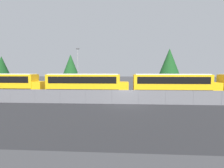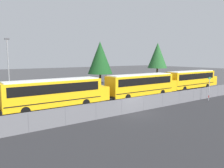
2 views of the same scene
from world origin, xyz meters
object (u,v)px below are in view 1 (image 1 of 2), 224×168
tree_3 (71,65)px  tree_0 (2,66)px  school_bus_1 (86,83)px  tree_2 (169,63)px  school_bus_2 (173,83)px  light_pole (78,67)px  school_bus_0 (4,82)px

tree_3 → tree_0: bearing=178.9°
school_bus_1 → tree_3: bearing=114.0°
tree_2 → tree_3: size_ratio=1.18×
school_bus_2 → tree_3: tree_3 is taller
school_bus_1 → light_pole: bearing=111.9°
school_bus_0 → tree_2: size_ratio=1.34×
school_bus_0 → school_bus_1: same height
school_bus_2 → tree_3: bearing=141.2°
school_bus_2 → tree_2: (3.91, 17.45, 3.73)m
light_pole → tree_2: 22.18m
school_bus_2 → school_bus_1: bearing=179.4°
school_bus_2 → tree_2: size_ratio=1.34×
school_bus_1 → school_bus_2: bearing=-0.6°
light_pole → tree_3: bearing=116.2°
tree_2 → tree_3: tree_2 is taller
school_bus_1 → tree_0: size_ratio=1.64×
school_bus_1 → light_pole: size_ratio=1.49×
school_bus_1 → tree_2: size_ratio=1.34×
tree_0 → tree_2: (41.96, 0.90, 0.74)m
tree_0 → tree_3: tree_3 is taller
light_pole → tree_3: light_pole is taller
light_pole → school_bus_2: bearing=-27.1°
light_pole → tree_2: size_ratio=0.90×
school_bus_1 → light_pole: 9.18m
school_bus_0 → light_pole: (9.98, 7.77, 2.54)m
school_bus_1 → tree_2: tree_2 is taller
school_bus_2 → tree_2: 18.27m
light_pole → tree_2: bearing=24.3°
tree_2 → school_bus_1: bearing=-134.3°
light_pole → tree_2: tree_2 is taller
light_pole → tree_0: (-21.78, 8.23, 0.45)m
school_bus_1 → tree_0: tree_0 is taller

